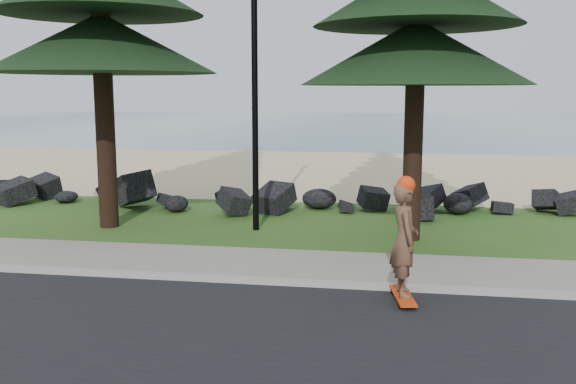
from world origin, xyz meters
The scene contains 9 objects.
ground centered at (0.00, 0.00, 0.00)m, with size 160.00×160.00×0.00m, color #28531A.
road centered at (0.00, -4.50, 0.01)m, with size 160.00×7.00×0.02m, color black.
kerb centered at (0.00, -0.90, 0.05)m, with size 160.00×0.20×0.10m, color #A4A093.
sidewalk centered at (0.00, 0.20, 0.04)m, with size 160.00×2.00×0.08m, color gray.
beach_sand centered at (0.00, 14.50, 0.01)m, with size 160.00×15.00×0.01m, color #D0BC8B.
ocean centered at (0.00, 51.00, 0.00)m, with size 160.00×58.00×0.01m, color #3E6478.
seawall_boulders centered at (0.00, 5.60, 0.00)m, with size 60.00×2.40×1.10m, color black, non-canonical shape.
lamp_post centered at (0.00, 3.20, 4.13)m, with size 0.25×0.14×8.14m.
skateboarder centered at (3.28, -1.43, 0.97)m, with size 0.51×1.06×1.92m.
Camera 1 is at (3.06, -10.98, 3.20)m, focal length 40.00 mm.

